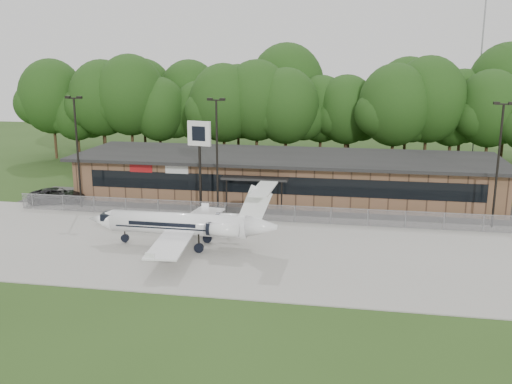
% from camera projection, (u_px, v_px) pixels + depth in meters
% --- Properties ---
extents(ground, '(160.00, 160.00, 0.00)m').
position_uv_depth(ground, '(233.00, 293.00, 33.86)').
color(ground, '#2A4619').
rests_on(ground, ground).
extents(apron, '(64.00, 18.00, 0.08)m').
position_uv_depth(apron, '(256.00, 248.00, 41.51)').
color(apron, '#9E9B93').
rests_on(apron, ground).
extents(parking_lot, '(50.00, 9.00, 0.06)m').
position_uv_depth(parking_lot, '(279.00, 208.00, 52.51)').
color(parking_lot, '#383835').
rests_on(parking_lot, ground).
extents(terminal, '(41.00, 11.65, 4.30)m').
position_uv_depth(terminal, '(285.00, 176.00, 56.26)').
color(terminal, brown).
rests_on(terminal, ground).
extents(fence, '(46.00, 0.04, 1.52)m').
position_uv_depth(fence, '(271.00, 213.00, 48.03)').
color(fence, gray).
rests_on(fence, ground).
extents(treeline, '(72.00, 12.00, 15.00)m').
position_uv_depth(treeline, '(304.00, 106.00, 72.30)').
color(treeline, '#173B13').
rests_on(treeline, ground).
extents(radio_mast, '(0.20, 0.20, 25.00)m').
position_uv_depth(radio_mast, '(480.00, 65.00, 73.07)').
color(radio_mast, gray).
rests_on(radio_mast, ground).
extents(light_pole_left, '(1.55, 0.30, 10.23)m').
position_uv_depth(light_pole_left, '(77.00, 144.00, 51.37)').
color(light_pole_left, black).
rests_on(light_pole_left, ground).
extents(light_pole_mid, '(1.55, 0.30, 10.23)m').
position_uv_depth(light_pole_mid, '(217.00, 148.00, 49.12)').
color(light_pole_mid, black).
rests_on(light_pole_mid, ground).
extents(light_pole_right, '(1.55, 0.30, 10.23)m').
position_uv_depth(light_pole_right, '(499.00, 156.00, 45.14)').
color(light_pole_right, black).
rests_on(light_pole_right, ground).
extents(business_jet, '(14.38, 12.77, 4.86)m').
position_uv_depth(business_jet, '(186.00, 225.00, 41.40)').
color(business_jet, white).
rests_on(business_jet, ground).
extents(suv, '(5.70, 4.08, 1.44)m').
position_uv_depth(suv, '(57.00, 196.00, 54.33)').
color(suv, '#272729').
rests_on(suv, ground).
extents(pole_sign, '(2.16, 0.65, 8.21)m').
position_uv_depth(pole_sign, '(199.00, 143.00, 49.62)').
color(pole_sign, black).
rests_on(pole_sign, ground).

